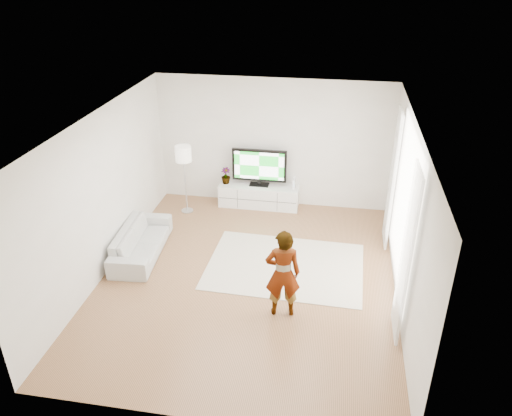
% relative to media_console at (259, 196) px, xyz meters
% --- Properties ---
extents(floor, '(6.00, 6.00, 0.00)m').
position_rel_media_console_xyz_m(floor, '(0.26, -2.76, -0.25)').
color(floor, '#A66E4B').
rests_on(floor, ground).
extents(ceiling, '(6.00, 6.00, 0.00)m').
position_rel_media_console_xyz_m(ceiling, '(0.26, -2.76, 2.55)').
color(ceiling, white).
rests_on(ceiling, wall_back).
extents(wall_left, '(0.02, 6.00, 2.80)m').
position_rel_media_console_xyz_m(wall_left, '(-2.24, -2.76, 1.15)').
color(wall_left, white).
rests_on(wall_left, floor).
extents(wall_right, '(0.02, 6.00, 2.80)m').
position_rel_media_console_xyz_m(wall_right, '(2.76, -2.76, 1.15)').
color(wall_right, white).
rests_on(wall_right, floor).
extents(wall_back, '(5.00, 0.02, 2.80)m').
position_rel_media_console_xyz_m(wall_back, '(0.26, 0.24, 1.15)').
color(wall_back, white).
rests_on(wall_back, floor).
extents(wall_front, '(5.00, 0.02, 2.80)m').
position_rel_media_console_xyz_m(wall_front, '(0.26, -5.76, 1.15)').
color(wall_front, white).
rests_on(wall_front, floor).
extents(window, '(0.01, 2.60, 2.50)m').
position_rel_media_console_xyz_m(window, '(2.74, -2.46, 1.20)').
color(window, white).
rests_on(window, wall_right).
extents(curtain_near, '(0.04, 0.70, 2.60)m').
position_rel_media_console_xyz_m(curtain_near, '(2.66, -3.76, 1.10)').
color(curtain_near, white).
rests_on(curtain_near, floor).
extents(curtain_far, '(0.04, 0.70, 2.60)m').
position_rel_media_console_xyz_m(curtain_far, '(2.66, -1.16, 1.10)').
color(curtain_far, white).
rests_on(curtain_far, floor).
extents(media_console, '(1.75, 0.50, 0.49)m').
position_rel_media_console_xyz_m(media_console, '(0.00, 0.00, 0.00)').
color(media_console, white).
rests_on(media_console, floor).
extents(television, '(1.18, 0.23, 0.82)m').
position_rel_media_console_xyz_m(television, '(0.00, 0.03, 0.69)').
color(television, black).
rests_on(television, media_console).
extents(game_console, '(0.05, 0.17, 0.23)m').
position_rel_media_console_xyz_m(game_console, '(0.77, -0.00, 0.36)').
color(game_console, white).
rests_on(game_console, media_console).
extents(potted_plant, '(0.21, 0.21, 0.36)m').
position_rel_media_console_xyz_m(potted_plant, '(-0.74, 0.00, 0.43)').
color(potted_plant, '#3F7238').
rests_on(potted_plant, media_console).
extents(rug, '(2.82, 2.06, 0.01)m').
position_rel_media_console_xyz_m(rug, '(0.86, -2.30, -0.24)').
color(rug, beige).
rests_on(rug, floor).
extents(player, '(0.59, 0.43, 1.47)m').
position_rel_media_console_xyz_m(player, '(0.96, -3.60, 0.50)').
color(player, '#334772').
rests_on(player, rug).
extents(sofa, '(0.85, 1.89, 0.54)m').
position_rel_media_console_xyz_m(sofa, '(-1.84, -2.32, 0.02)').
color(sofa, beige).
rests_on(sofa, floor).
extents(floor_lamp, '(0.33, 0.33, 1.50)m').
position_rel_media_console_xyz_m(floor_lamp, '(-1.50, -0.52, 1.02)').
color(floor_lamp, silver).
rests_on(floor_lamp, floor).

